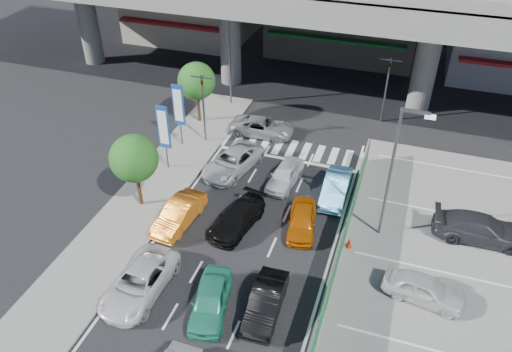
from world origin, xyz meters
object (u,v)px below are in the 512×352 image
(tree_far, at_px, (197,81))
(crossing_wagon_silver, at_px, (262,127))
(taxi_teal_mid, at_px, (211,300))
(wagon_silver_front_left, at_px, (233,162))
(sedan_white_front_mid, at_px, (285,175))
(street_lamp_left, at_px, (232,48))
(kei_truck_front_right, at_px, (336,188))
(signboard_far, at_px, (179,107))
(parked_sedan_white, at_px, (424,289))
(taxi_orange_right, at_px, (302,220))
(street_lamp_right, at_px, (395,165))
(parked_sedan_dgrey, at_px, (480,229))
(traffic_light_right, at_px, (388,74))
(sedan_black_mid, at_px, (237,218))
(traffic_cone, at_px, (349,243))
(sedan_white_mid_left, at_px, (140,282))
(taxi_orange_left, at_px, (179,214))
(traffic_light_left, at_px, (202,92))
(tree_near, at_px, (134,159))
(signboard_near, at_px, (164,129))
(hatch_black_mid_right, at_px, (266,302))

(tree_far, relative_size, crossing_wagon_silver, 1.05)
(taxi_teal_mid, relative_size, crossing_wagon_silver, 0.88)
(wagon_silver_front_left, xyz_separation_m, sedan_white_front_mid, (3.66, -0.33, -0.04))
(street_lamp_left, relative_size, kei_truck_front_right, 1.91)
(signboard_far, bearing_deg, parked_sedan_white, -27.93)
(wagon_silver_front_left, height_order, crossing_wagon_silver, wagon_silver_front_left)
(tree_far, bearing_deg, taxi_teal_mid, -64.43)
(signboard_far, height_order, taxi_orange_right, signboard_far)
(street_lamp_right, xyz_separation_m, parked_sedan_white, (2.44, -4.13, -4.04))
(wagon_silver_front_left, relative_size, parked_sedan_dgrey, 0.98)
(kei_truck_front_right, xyz_separation_m, parked_sedan_dgrey, (8.29, -1.29, 0.11))
(parked_sedan_white, bearing_deg, parked_sedan_dgrey, -17.28)
(street_lamp_left, bearing_deg, crossing_wagon_silver, -45.52)
(traffic_light_right, xyz_separation_m, sedan_black_mid, (-6.28, -15.00, -3.30))
(signboard_far, distance_m, traffic_cone, 15.04)
(sedan_white_mid_left, relative_size, taxi_orange_left, 1.19)
(sedan_white_mid_left, distance_m, taxi_teal_mid, 3.74)
(taxi_orange_left, height_order, traffic_cone, taxi_orange_left)
(taxi_orange_left, xyz_separation_m, parked_sedan_white, (13.67, -1.36, 0.04))
(traffic_light_left, xyz_separation_m, crossing_wagon_silver, (3.61, 2.19, -3.30))
(street_lamp_right, xyz_separation_m, wagon_silver_front_left, (-10.20, 3.19, -4.08))
(kei_truck_front_right, bearing_deg, parked_sedan_dgrey, -9.95)
(taxi_orange_right, xyz_separation_m, parked_sedan_dgrey, (9.51, 2.29, 0.15))
(tree_near, distance_m, parked_sedan_white, 16.96)
(sedan_white_front_mid, bearing_deg, sedan_white_mid_left, -104.66)
(traffic_light_right, relative_size, parked_sedan_white, 1.33)
(tree_near, xyz_separation_m, sedan_white_mid_left, (3.36, -6.08, -2.70))
(sedan_black_mid, distance_m, parked_sedan_dgrey, 13.45)
(crossing_wagon_silver, bearing_deg, parked_sedan_white, -137.60)
(street_lamp_left, distance_m, wagon_silver_front_left, 10.26)
(street_lamp_right, height_order, signboard_near, street_lamp_right)
(traffic_light_right, height_order, kei_truck_front_right, traffic_light_right)
(traffic_cone, bearing_deg, crossing_wagon_silver, 129.63)
(sedan_white_mid_left, bearing_deg, traffic_light_right, 68.40)
(signboard_far, distance_m, tree_near, 7.03)
(crossing_wagon_silver, bearing_deg, traffic_cone, -142.69)
(wagon_silver_front_left, xyz_separation_m, parked_sedan_white, (12.65, -7.32, 0.04))
(street_lamp_left, relative_size, taxi_orange_right, 2.12)
(sedan_black_mid, distance_m, sedan_white_front_mid, 5.06)
(traffic_light_left, xyz_separation_m, taxi_teal_mid, (6.29, -14.00, -3.25))
(traffic_light_left, distance_m, parked_sedan_white, 19.05)
(taxi_orange_left, relative_size, sedan_white_front_mid, 1.10)
(street_lamp_left, distance_m, taxi_teal_mid, 21.40)
(taxi_orange_right, bearing_deg, hatch_black_mid_right, -100.76)
(sedan_black_mid, height_order, parked_sedan_white, parked_sedan_white)
(sedan_white_mid_left, height_order, traffic_cone, sedan_white_mid_left)
(street_lamp_right, height_order, tree_near, street_lamp_right)
(sedan_white_front_mid, bearing_deg, kei_truck_front_right, 1.45)
(parked_sedan_dgrey, bearing_deg, kei_truck_front_right, 79.14)
(taxi_orange_left, relative_size, parked_sedan_white, 1.07)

